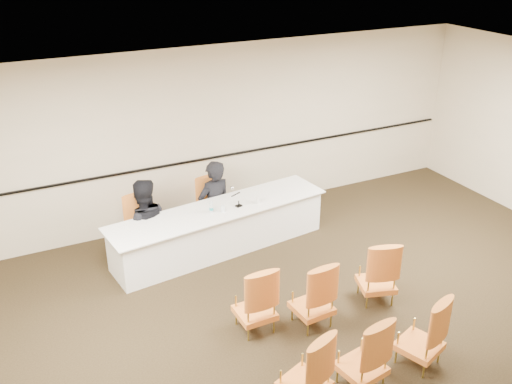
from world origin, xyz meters
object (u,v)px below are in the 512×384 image
(panelist_second_chair, at_px, (144,226))
(aud_chair_front_left, at_px, (255,298))
(aud_chair_back_left, at_px, (305,368))
(aud_chair_front_right, at_px, (377,270))
(drinking_glass, at_px, (223,209))
(aud_chair_back_mid, at_px, (363,352))
(panelist_main_chair, at_px, (214,206))
(water_bottle, at_px, (211,206))
(coffee_cup, at_px, (258,200))
(microphone, at_px, (239,198))
(panelist_main, at_px, (215,209))
(panelist_second, at_px, (144,229))
(aud_chair_front_mid, at_px, (312,293))
(aud_chair_back_right, at_px, (421,330))
(panel_table, at_px, (220,229))

(panelist_second_chair, relative_size, aud_chair_front_left, 1.00)
(aud_chair_back_left, bearing_deg, aud_chair_front_right, 12.86)
(aud_chair_front_left, bearing_deg, drinking_glass, 77.85)
(aud_chair_back_left, relative_size, aud_chair_back_mid, 1.00)
(panelist_main_chair, xyz_separation_m, drinking_glass, (-0.13, -0.68, 0.29))
(water_bottle, xyz_separation_m, drinking_glass, (0.17, -0.06, -0.05))
(coffee_cup, distance_m, aud_chair_back_left, 3.51)
(panelist_main_chair, bearing_deg, microphone, -82.67)
(panelist_second_chair, bearing_deg, drinking_glass, -32.40)
(microphone, distance_m, aud_chair_front_left, 2.13)
(panelist_main, height_order, panelist_second, panelist_main)
(aud_chair_front_left, relative_size, aud_chair_front_mid, 1.00)
(panelist_main_chair, distance_m, water_bottle, 0.77)
(panelist_main_chair, bearing_deg, aud_chair_back_mid, -95.79)
(aud_chair_front_right, relative_size, aud_chair_back_left, 1.00)
(aud_chair_back_right, bearing_deg, coffee_cup, 76.93)
(panelist_main_chair, distance_m, panelist_second_chair, 1.26)
(panelist_main, xyz_separation_m, coffee_cup, (0.49, -0.66, 0.36))
(aud_chair_front_mid, relative_size, aud_chair_front_right, 1.00)
(aud_chair_front_mid, xyz_separation_m, aud_chair_front_right, (1.07, 0.07, 0.00))
(panelist_main, xyz_separation_m, aud_chair_front_left, (-0.54, -2.61, 0.05))
(water_bottle, height_order, coffee_cup, water_bottle)
(aud_chair_front_mid, distance_m, aud_chair_back_right, 1.40)
(panelist_second, distance_m, coffee_cup, 1.84)
(microphone, bearing_deg, coffee_cup, -18.64)
(panel_table, bearing_deg, drinking_glass, -92.20)
(panelist_main, relative_size, panelist_second_chair, 1.81)
(drinking_glass, xyz_separation_m, aud_chair_back_right, (1.03, -3.34, -0.29))
(aud_chair_front_left, relative_size, aud_chair_back_right, 1.00)
(panelist_second_chair, bearing_deg, panelist_main_chair, 0.00)
(microphone, relative_size, aud_chair_front_mid, 0.31)
(panelist_second_chair, bearing_deg, aud_chair_front_mid, -69.21)
(coffee_cup, bearing_deg, aud_chair_front_mid, -98.42)
(drinking_glass, relative_size, aud_chair_back_left, 0.11)
(aud_chair_back_right, bearing_deg, panelist_main, 82.58)
(panelist_main, distance_m, water_bottle, 0.80)
(coffee_cup, bearing_deg, aud_chair_back_mid, -96.92)
(coffee_cup, relative_size, aud_chair_back_mid, 0.12)
(panelist_main_chair, distance_m, drinking_glass, 0.75)
(panel_table, distance_m, aud_chair_front_mid, 2.30)
(coffee_cup, height_order, aud_chair_front_mid, aud_chair_front_mid)
(aud_chair_front_left, xyz_separation_m, aud_chair_back_mid, (0.62, -1.42, 0.00))
(panelist_main, distance_m, coffee_cup, 0.89)
(panelist_second_chair, bearing_deg, panel_table, -27.31)
(panelist_second_chair, height_order, coffee_cup, panelist_second_chair)
(microphone, height_order, coffee_cup, microphone)
(aud_chair_front_mid, distance_m, aud_chair_back_left, 1.37)
(panel_table, bearing_deg, aud_chair_front_right, -65.07)
(panelist_main_chair, distance_m, panelist_second, 1.26)
(drinking_glass, height_order, aud_chair_front_left, aud_chair_front_left)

